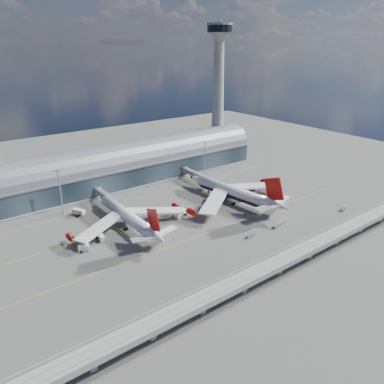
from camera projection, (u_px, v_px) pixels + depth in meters
ground at (196, 225)px, 193.43m from camera, size 500.00×500.00×0.00m
taxi_lines at (172, 211)px, 209.80m from camera, size 200.00×80.12×0.01m
terminal at (124, 167)px, 246.98m from camera, size 200.00×30.00×28.00m
control_tower at (218, 94)px, 283.30m from camera, size 19.00×19.00×103.00m
guideway at (279, 263)px, 150.72m from camera, size 220.00×8.50×7.20m
floodlight_mast_left at (60, 191)px, 201.12m from camera, size 3.00×0.70×25.70m
floodlight_mast_right at (205, 158)px, 257.09m from camera, size 3.00×0.70×25.70m
airliner_left at (129, 217)px, 188.70m from camera, size 62.85×65.98×20.16m
airliner_right at (234, 193)px, 219.18m from camera, size 69.83×73.03×23.17m
jet_bridge_left at (106, 196)px, 216.73m from camera, size 4.40×28.00×7.25m
jet_bridge_right at (196, 175)px, 251.56m from camera, size 4.40×32.00×7.25m
service_truck_0 at (101, 237)px, 178.44m from camera, size 3.17×7.15×2.86m
service_truck_1 at (84, 248)px, 168.91m from camera, size 5.45×4.06×2.87m
service_truck_2 at (180, 213)px, 203.46m from camera, size 8.35×5.25×2.93m
service_truck_3 at (206, 209)px, 208.93m from camera, size 2.58×6.04×2.90m
service_truck_4 at (253, 190)px, 236.16m from camera, size 2.54×4.73×2.67m
service_truck_5 at (79, 212)px, 204.10m from camera, size 5.83×7.24×3.32m
cargo_train_0 at (250, 235)px, 181.25m from camera, size 4.85×2.30×1.58m
cargo_train_1 at (279, 224)px, 192.35m from camera, size 9.84×3.68×1.62m
cargo_train_2 at (343, 209)px, 210.17m from camera, size 4.83×2.91×1.56m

